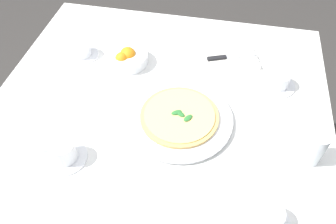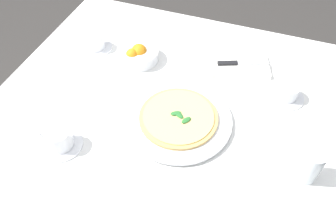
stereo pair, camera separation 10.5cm
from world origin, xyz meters
TOP-DOWN VIEW (x-y plane):
  - ground_plane at (0.00, 0.00)m, footprint 8.00×8.00m
  - dining_table at (0.00, 0.00)m, footprint 1.17×1.17m
  - pizza_plate at (0.08, -0.02)m, footprint 0.35×0.35m
  - pizza at (0.08, -0.02)m, footprint 0.26×0.26m
  - coffee_cup_left_edge at (-0.23, -0.24)m, footprint 0.13×0.13m
  - coffee_cup_right_edge at (-0.36, 0.23)m, footprint 0.13×0.13m
  - coffee_cup_far_right at (0.40, 0.21)m, footprint 0.13×0.13m
  - water_glass_back_corner at (0.49, -0.09)m, footprint 0.07×0.07m
  - napkin_folded at (0.22, 0.31)m, footprint 0.25×0.19m
  - dinner_knife at (0.22, 0.31)m, footprint 0.19×0.09m
  - citrus_bowl at (-0.16, 0.22)m, footprint 0.15×0.15m

SIDE VIEW (x-z plane):
  - ground_plane at x=0.00m, z-range 0.00..0.00m
  - dining_table at x=0.00m, z-range 0.24..0.97m
  - napkin_folded at x=0.22m, z-range 0.73..0.75m
  - pizza_plate at x=0.08m, z-range 0.73..0.75m
  - dinner_knife at x=0.22m, z-range 0.75..0.76m
  - pizza at x=0.08m, z-range 0.75..0.77m
  - coffee_cup_far_right at x=0.40m, z-range 0.73..0.79m
  - citrus_bowl at x=-0.16m, z-range 0.72..0.79m
  - coffee_cup_right_edge at x=-0.36m, z-range 0.73..0.79m
  - coffee_cup_left_edge at x=-0.23m, z-range 0.73..0.80m
  - water_glass_back_corner at x=0.49m, z-range 0.72..0.84m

